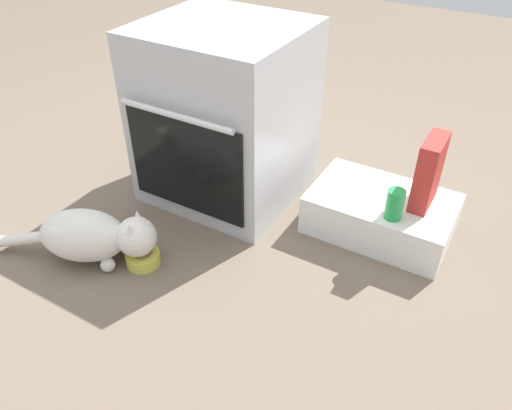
{
  "coord_description": "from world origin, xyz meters",
  "views": [
    {
      "loc": [
        1.04,
        -1.14,
        1.33
      ],
      "look_at": [
        0.3,
        0.12,
        0.25
      ],
      "focal_mm": 35.36,
      "sensor_mm": 36.0,
      "label": 1
    }
  ],
  "objects_px": {
    "cereal_box": "(429,172)",
    "cat": "(93,236)",
    "oven": "(226,115)",
    "pantry_cabinet": "(380,213)",
    "food_bowl": "(143,257)",
    "soda_can": "(395,204)"
  },
  "relations": [
    {
      "from": "oven",
      "to": "cereal_box",
      "type": "height_order",
      "value": "oven"
    },
    {
      "from": "soda_can",
      "to": "cereal_box",
      "type": "height_order",
      "value": "cereal_box"
    },
    {
      "from": "cereal_box",
      "to": "food_bowl",
      "type": "bearing_deg",
      "value": -141.2
    },
    {
      "from": "oven",
      "to": "food_bowl",
      "type": "height_order",
      "value": "oven"
    },
    {
      "from": "food_bowl",
      "to": "cat",
      "type": "bearing_deg",
      "value": -156.94
    },
    {
      "from": "oven",
      "to": "cat",
      "type": "height_order",
      "value": "oven"
    },
    {
      "from": "oven",
      "to": "pantry_cabinet",
      "type": "height_order",
      "value": "oven"
    },
    {
      "from": "food_bowl",
      "to": "oven",
      "type": "bearing_deg",
      "value": 89.89
    },
    {
      "from": "oven",
      "to": "soda_can",
      "type": "distance_m",
      "value": 0.79
    },
    {
      "from": "soda_can",
      "to": "cat",
      "type": "bearing_deg",
      "value": -147.38
    },
    {
      "from": "cat",
      "to": "cereal_box",
      "type": "bearing_deg",
      "value": 13.51
    },
    {
      "from": "food_bowl",
      "to": "soda_can",
      "type": "relative_size",
      "value": 1.09
    },
    {
      "from": "oven",
      "to": "pantry_cabinet",
      "type": "relative_size",
      "value": 1.33
    },
    {
      "from": "oven",
      "to": "food_bowl",
      "type": "relative_size",
      "value": 5.74
    },
    {
      "from": "cereal_box",
      "to": "cat",
      "type": "bearing_deg",
      "value": -143.43
    },
    {
      "from": "cat",
      "to": "cereal_box",
      "type": "xyz_separation_m",
      "value": [
        1.02,
        0.75,
        0.19
      ]
    },
    {
      "from": "soda_can",
      "to": "cereal_box",
      "type": "xyz_separation_m",
      "value": [
        0.07,
        0.15,
        0.08
      ]
    },
    {
      "from": "oven",
      "to": "cat",
      "type": "xyz_separation_m",
      "value": [
        -0.17,
        -0.67,
        -0.26
      ]
    },
    {
      "from": "oven",
      "to": "soda_can",
      "type": "xyz_separation_m",
      "value": [
        0.78,
        -0.06,
        -0.14
      ]
    },
    {
      "from": "pantry_cabinet",
      "to": "food_bowl",
      "type": "distance_m",
      "value": 0.96
    },
    {
      "from": "soda_can",
      "to": "food_bowl",
      "type": "bearing_deg",
      "value": -145.55
    },
    {
      "from": "cat",
      "to": "soda_can",
      "type": "bearing_deg",
      "value": 9.56
    }
  ]
}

